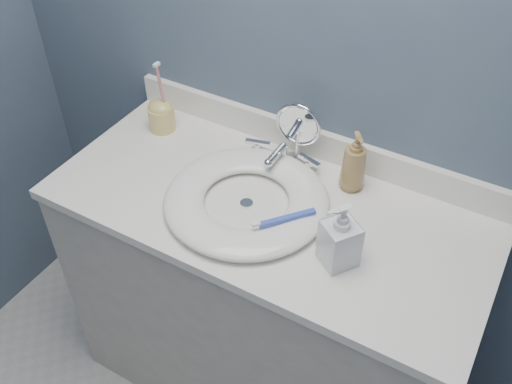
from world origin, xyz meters
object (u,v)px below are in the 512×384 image
Objects in this scene: makeup_mirror at (298,131)px; toothbrush_holder at (161,114)px; soap_bottle_amber at (354,161)px; soap_bottle_clear at (341,235)px.

toothbrush_holder is (-0.44, -0.06, -0.06)m from makeup_mirror.
soap_bottle_amber is 0.28m from soap_bottle_clear.
soap_bottle_amber is 1.01× the size of soap_bottle_clear.
soap_bottle_clear is at bearing -51.99° from makeup_mirror.
makeup_mirror is at bearing 133.99° from soap_bottle_amber.
soap_bottle_amber is at bearing 3.44° from toothbrush_holder.
toothbrush_holder is at bearing -162.56° from soap_bottle_clear.
soap_bottle_clear is 0.75m from toothbrush_holder.
toothbrush_holder reaches higher than makeup_mirror.
soap_bottle_amber is 0.63m from toothbrush_holder.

